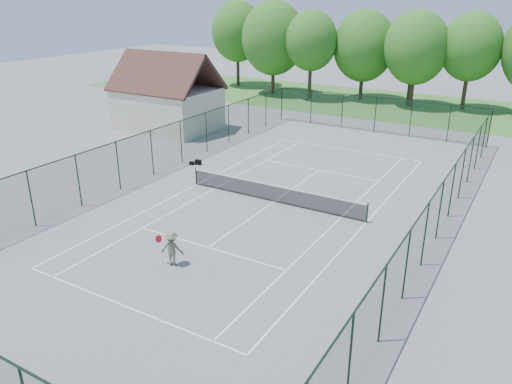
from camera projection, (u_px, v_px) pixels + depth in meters
ground at (274, 202)px, 28.55m from camera, size 140.00×140.00×0.00m
grass_far at (410, 107)px, 52.56m from camera, size 80.00×16.00×0.01m
court_lines at (274, 202)px, 28.55m from camera, size 11.05×23.85×0.01m
tennis_net at (274, 193)px, 28.34m from camera, size 11.08×0.08×1.10m
fence_enclosure at (274, 176)px, 27.98m from camera, size 18.05×36.05×3.02m
utility_building at (167, 93)px, 42.95m from camera, size 8.60×6.27×6.63m
tree_line_far at (417, 48)px, 50.34m from camera, size 39.40×6.40×9.70m
sports_bag_a at (198, 162)px, 34.74m from camera, size 0.47×0.33×0.34m
sports_bag_b at (192, 163)px, 34.68m from camera, size 0.33×0.22×0.24m
tennis_player at (172, 249)px, 21.66m from camera, size 2.10×0.96×1.59m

